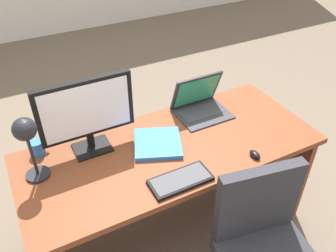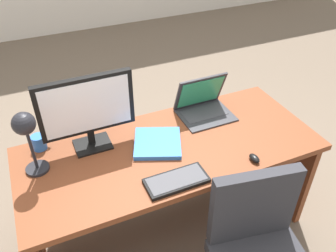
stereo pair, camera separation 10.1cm
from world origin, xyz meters
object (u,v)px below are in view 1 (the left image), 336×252
Objects in this scene: keyboard at (180,180)px; book at (158,143)px; desk_lamp at (27,137)px; desk at (167,168)px; mouse at (255,155)px; monitor at (86,111)px; laptop at (199,101)px; coffee_mug at (38,148)px.

book is (0.02, 0.31, 0.00)m from keyboard.
desk is at bearing -3.05° from desk_lamp.
mouse is at bearing -42.92° from desk.
monitor is (-0.40, 0.14, 0.46)m from desk.
keyboard is at bearing -105.43° from desk.
desk is 5.20× the size of laptop.
laptop reaches higher than keyboard.
keyboard is at bearing -55.31° from monitor.
laptop is at bearing 50.48° from keyboard.
mouse is at bearing -28.93° from coffee_mug.
mouse is (0.76, -0.47, -0.23)m from monitor.
desk is 0.75m from coffee_mug.
book is at bearing -23.05° from monitor.
monitor is 0.36m from coffee_mug.
desk_lamp is at bearing 176.95° from desk.
keyboard is at bearing -94.64° from book.
laptop is at bearing 8.35° from desk_lamp.
monitor reaches higher than coffee_mug.
desk_lamp is at bearing 160.72° from mouse.
keyboard is 0.85× the size of desk_lamp.
monitor is at bearing 18.12° from desk_lamp.
monitor reaches higher than mouse.
keyboard is 0.76m from desk_lamp.
mouse is 0.22× the size of book.
keyboard is (-0.41, -0.50, -0.06)m from laptop.
desk_lamp reaches higher than coffee_mug.
keyboard is (0.31, -0.45, -0.24)m from monitor.
mouse is (0.36, -0.33, 0.22)m from desk.
desk_lamp reaches higher than book.
mouse is 0.74× the size of coffee_mug.
monitor is at bearing -176.03° from laptop.
mouse is 0.54m from book.
monitor is 0.75m from laptop.
mouse is at bearing -32.06° from monitor.
desk is 3.34× the size of monitor.
book is (-0.42, 0.33, -0.00)m from mouse.
desk_lamp reaches higher than keyboard.
book is 0.65m from coffee_mug.
coffee_mug reaches higher than mouse.
desk_lamp is (-1.07, 0.37, 0.25)m from mouse.
mouse is at bearing -3.21° from keyboard.
desk is 0.23m from book.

